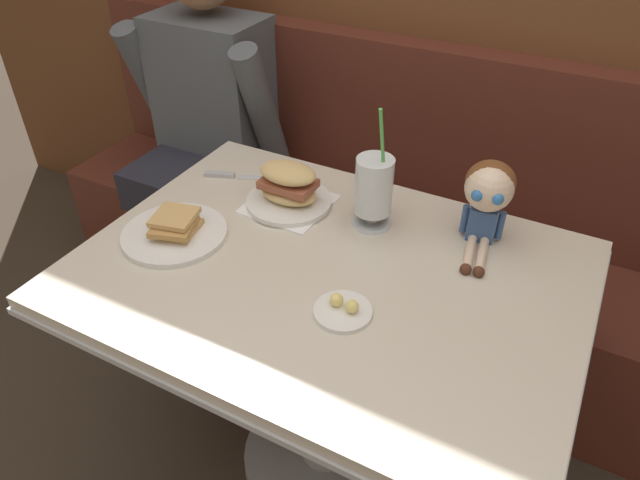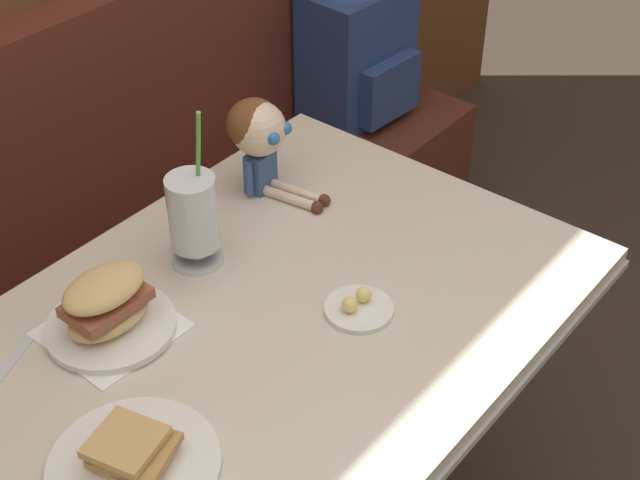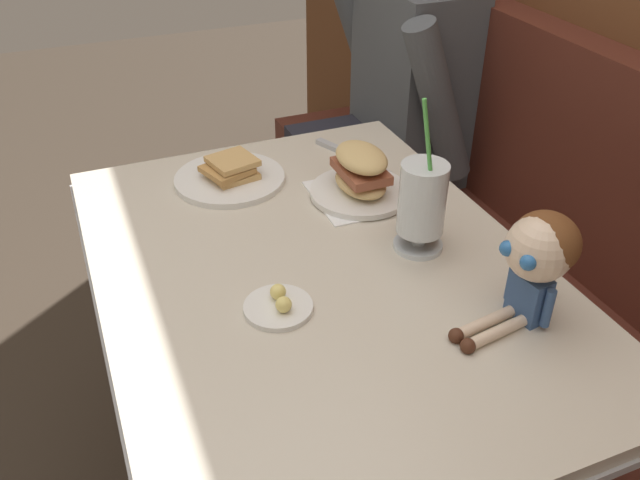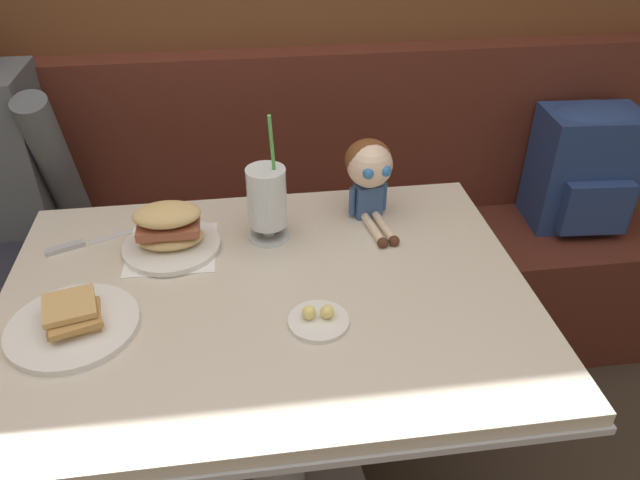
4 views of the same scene
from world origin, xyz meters
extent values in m
cube|color=#512319|center=(0.00, 0.77, 0.23)|extent=(2.60, 0.48, 0.45)
cube|color=#512319|center=(0.00, 0.96, 0.73)|extent=(2.60, 0.10, 0.55)
cube|color=beige|center=(0.00, 0.18, 0.72)|extent=(1.10, 0.80, 0.03)
cube|color=#B7BABF|center=(0.00, 0.18, 0.70)|extent=(1.11, 0.81, 0.02)
cylinder|color=#A5A8AD|center=(0.00, 0.18, 0.37)|extent=(0.14, 0.14, 0.65)
cylinder|color=white|center=(-0.38, 0.11, 0.75)|extent=(0.25, 0.25, 0.01)
cube|color=tan|center=(-0.37, 0.12, 0.76)|extent=(0.11, 0.11, 0.01)
cube|color=#B78447|center=(-0.37, 0.11, 0.78)|extent=(0.12, 0.12, 0.01)
cube|color=tan|center=(-0.38, 0.12, 0.79)|extent=(0.11, 0.11, 0.01)
cylinder|color=silver|center=(0.02, 0.38, 0.74)|extent=(0.10, 0.10, 0.01)
cylinder|color=silver|center=(0.02, 0.38, 0.77)|extent=(0.03, 0.03, 0.03)
cylinder|color=silver|center=(0.02, 0.38, 0.85)|extent=(0.09, 0.09, 0.14)
cylinder|color=pink|center=(0.02, 0.38, 0.84)|extent=(0.08, 0.08, 0.12)
cylinder|color=#51B74C|center=(0.04, 0.37, 0.95)|extent=(0.02, 0.05, 0.22)
cube|color=white|center=(-0.21, 0.36, 0.74)|extent=(0.20, 0.20, 0.00)
cylinder|color=white|center=(-0.21, 0.36, 0.75)|extent=(0.22, 0.22, 0.01)
ellipsoid|color=tan|center=(-0.21, 0.36, 0.77)|extent=(0.15, 0.10, 0.04)
cube|color=#995138|center=(-0.21, 0.36, 0.80)|extent=(0.14, 0.09, 0.02)
ellipsoid|color=tan|center=(-0.21, 0.36, 0.83)|extent=(0.15, 0.10, 0.04)
cylinder|color=white|center=(0.09, 0.07, 0.74)|extent=(0.12, 0.12, 0.01)
sphere|color=#F4E07A|center=(0.08, 0.07, 0.76)|extent=(0.03, 0.03, 0.03)
sphere|color=#F4E07A|center=(0.11, 0.07, 0.76)|extent=(0.03, 0.03, 0.03)
cube|color=silver|center=(-0.33, 0.44, 0.74)|extent=(0.14, 0.07, 0.00)
cube|color=#385689|center=(0.27, 0.45, 0.78)|extent=(0.07, 0.05, 0.08)
sphere|color=beige|center=(0.27, 0.45, 0.88)|extent=(0.11, 0.11, 0.11)
ellipsoid|color=brown|center=(0.27, 0.46, 0.89)|extent=(0.13, 0.12, 0.10)
sphere|color=#2D6BB2|center=(0.25, 0.40, 0.88)|extent=(0.03, 0.03, 0.03)
sphere|color=#2D6BB2|center=(0.30, 0.40, 0.88)|extent=(0.03, 0.03, 0.03)
cylinder|color=beige|center=(0.27, 0.37, 0.75)|extent=(0.04, 0.12, 0.02)
cylinder|color=beige|center=(0.29, 0.37, 0.75)|extent=(0.04, 0.12, 0.02)
sphere|color=#4C2819|center=(0.27, 0.31, 0.75)|extent=(0.03, 0.03, 0.03)
sphere|color=#4C2819|center=(0.30, 0.31, 0.75)|extent=(0.03, 0.03, 0.03)
cylinder|color=#385689|center=(0.23, 0.44, 0.79)|extent=(0.02, 0.02, 0.07)
cylinder|color=#385689|center=(0.31, 0.45, 0.79)|extent=(0.02, 0.02, 0.07)
cube|color=navy|center=(1.04, 0.79, 0.64)|extent=(0.31, 0.22, 0.38)
cube|color=navy|center=(1.04, 0.67, 0.56)|extent=(0.21, 0.06, 0.17)
camera|label=1|loc=(0.45, -0.70, 1.56)|focal=32.29mm
camera|label=2|loc=(-0.87, -0.62, 1.81)|focal=51.84mm
camera|label=3|loc=(0.94, -0.20, 1.48)|focal=37.50mm
camera|label=4|loc=(-0.03, -0.81, 1.54)|focal=34.08mm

